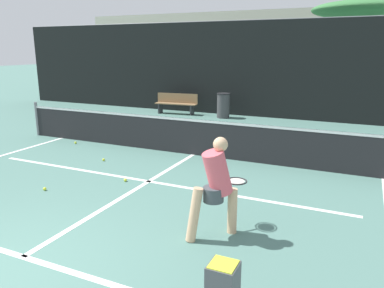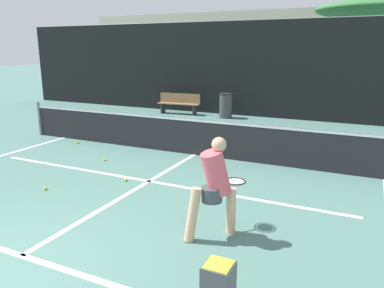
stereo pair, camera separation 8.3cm
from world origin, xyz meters
TOP-DOWN VIEW (x-y plane):
  - court_baseline_near at (0.00, 0.54)m, footprint 11.00×0.10m
  - court_service_line at (0.00, 3.78)m, footprint 8.25×0.10m
  - court_center_mark at (0.00, 3.29)m, footprint 0.10×5.50m
  - net at (0.00, 6.04)m, footprint 11.09×0.09m
  - fence_back at (0.00, 12.34)m, footprint 24.00×0.06m
  - player_practicing at (2.13, 2.18)m, footprint 0.76×1.15m
  - tennis_ball_scattered_0 at (-3.63, 5.65)m, footprint 0.07×0.07m
  - tennis_ball_scattered_2 at (-1.59, 2.48)m, footprint 0.07×0.07m
  - tennis_ball_scattered_3 at (-1.79, 4.59)m, footprint 0.07×0.07m
  - tennis_ball_scattered_5 at (-0.45, 3.57)m, footprint 0.07×0.07m
  - courtside_bench at (-3.30, 11.54)m, footprint 1.84×0.54m
  - trash_bin at (-1.17, 11.50)m, footprint 0.53×0.53m
  - parked_car at (-0.70, 15.18)m, footprint 1.89×4.67m
  - tree_west at (3.18, 20.11)m, footprint 4.80×4.80m
  - building_far at (0.00, 26.06)m, footprint 36.00×2.40m

SIDE VIEW (x-z plane):
  - court_baseline_near at x=0.00m, z-range 0.00..0.01m
  - court_service_line at x=0.00m, z-range 0.00..0.01m
  - court_center_mark at x=0.00m, z-range 0.00..0.01m
  - tennis_ball_scattered_0 at x=-3.63m, z-range 0.00..0.07m
  - tennis_ball_scattered_2 at x=-1.59m, z-range 0.00..0.07m
  - tennis_ball_scattered_3 at x=-1.79m, z-range 0.00..0.07m
  - tennis_ball_scattered_5 at x=-0.45m, z-range 0.00..0.07m
  - courtside_bench at x=-3.30m, z-range 0.05..0.91m
  - trash_bin at x=-1.17m, z-range 0.00..0.99m
  - net at x=0.00m, z-range -0.02..1.05m
  - parked_car at x=-0.70m, z-range -0.11..1.29m
  - player_practicing at x=2.13m, z-range 0.06..1.57m
  - fence_back at x=0.00m, z-range -0.01..3.81m
  - building_far at x=0.00m, z-range 0.00..5.40m
  - tree_west at x=3.18m, z-range 2.09..7.26m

